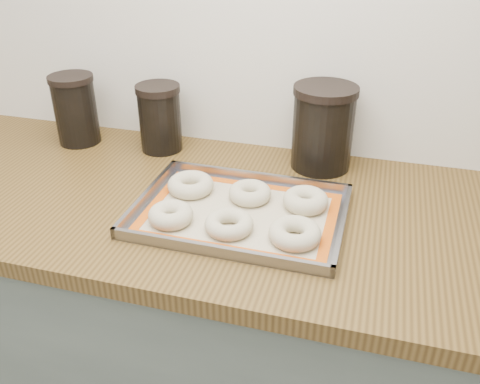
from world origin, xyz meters
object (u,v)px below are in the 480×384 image
(canister_left, at_px, (75,109))
(canister_right, at_px, (323,127))
(bagel_front_right, at_px, (295,233))
(bagel_back_mid, at_px, (250,193))
(bagel_front_left, at_px, (171,215))
(bagel_front_mid, at_px, (229,224))
(baking_tray, at_px, (240,213))
(bagel_back_left, at_px, (191,185))
(bagel_back_right, at_px, (306,200))
(canister_mid, at_px, (160,118))

(canister_left, distance_m, canister_right, 0.69)
(bagel_front_right, relative_size, bagel_back_mid, 1.10)
(bagel_back_mid, height_order, canister_left, canister_left)
(canister_right, bearing_deg, bagel_back_mid, -120.07)
(bagel_back_mid, bearing_deg, canister_left, 160.86)
(bagel_front_left, bearing_deg, bagel_front_mid, 1.24)
(canister_left, xyz_separation_m, canister_right, (0.69, 0.03, 0.01))
(baking_tray, xyz_separation_m, canister_left, (-0.56, 0.26, 0.09))
(canister_left, bearing_deg, bagel_front_mid, -30.96)
(bagel_back_left, distance_m, bagel_back_mid, 0.15)
(bagel_front_mid, distance_m, canister_left, 0.65)
(bagel_back_right, bearing_deg, bagel_front_mid, -135.69)
(bagel_front_mid, bearing_deg, bagel_back_mid, 86.19)
(bagel_back_mid, bearing_deg, bagel_back_left, -179.41)
(bagel_back_mid, bearing_deg, bagel_front_right, -46.03)
(baking_tray, distance_m, canister_mid, 0.42)
(bagel_front_left, relative_size, canister_mid, 0.53)
(baking_tray, xyz_separation_m, bagel_back_right, (0.14, 0.06, 0.02))
(canister_left, bearing_deg, canister_mid, 4.33)
(bagel_back_left, distance_m, canister_right, 0.37)
(canister_left, bearing_deg, bagel_front_right, -25.49)
(bagel_front_left, relative_size, canister_right, 0.45)
(bagel_front_right, bearing_deg, bagel_back_left, 154.17)
(bagel_front_left, bearing_deg, bagel_back_left, 92.68)
(bagel_front_left, height_order, bagel_front_mid, bagel_front_left)
(canister_mid, bearing_deg, canister_right, 1.70)
(bagel_back_mid, bearing_deg, baking_tray, -94.61)
(bagel_front_right, distance_m, bagel_back_right, 0.13)
(canister_right, bearing_deg, canister_mid, -178.30)
(canister_left, bearing_deg, bagel_back_mid, -19.14)
(bagel_back_left, xyz_separation_m, bagel_back_right, (0.28, 0.00, 0.00))
(canister_mid, xyz_separation_m, canister_right, (0.44, 0.01, 0.02))
(canister_left, distance_m, canister_mid, 0.25)
(bagel_back_mid, distance_m, bagel_back_right, 0.13)
(baking_tray, xyz_separation_m, bagel_back_left, (-0.14, 0.06, 0.02))
(baking_tray, height_order, bagel_front_left, bagel_front_left)
(bagel_back_right, bearing_deg, bagel_front_right, -89.92)
(bagel_front_left, xyz_separation_m, bagel_back_right, (0.27, 0.14, 0.00))
(bagel_front_left, relative_size, bagel_back_right, 0.95)
(bagel_front_mid, relative_size, bagel_back_left, 0.94)
(bagel_front_right, bearing_deg, canister_right, 89.81)
(canister_left, xyz_separation_m, canister_mid, (0.25, 0.02, -0.01))
(bagel_front_mid, xyz_separation_m, bagel_front_right, (0.14, 0.00, 0.00))
(canister_left, bearing_deg, canister_right, 2.64)
(bagel_back_right, height_order, canister_mid, canister_mid)
(bagel_front_right, bearing_deg, bagel_front_left, -179.06)
(bagel_front_mid, bearing_deg, canister_left, 149.04)
(bagel_front_right, xyz_separation_m, bagel_back_mid, (-0.13, 0.14, -0.00))
(bagel_back_mid, bearing_deg, bagel_front_left, -134.94)
(bagel_front_right, relative_size, canister_right, 0.50)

